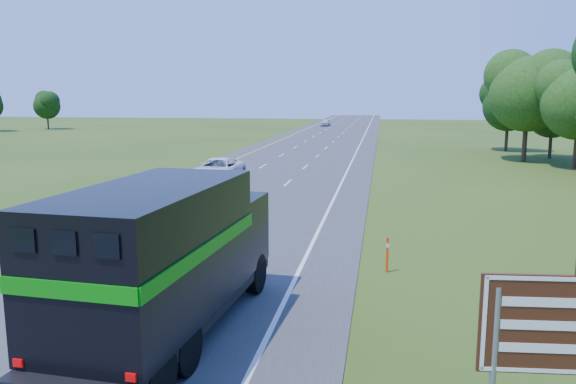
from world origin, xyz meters
name	(u,v)px	position (x,y,z in m)	size (l,w,h in m)	color
road	(290,163)	(0.00, 50.00, 0.02)	(15.00, 260.00, 0.04)	#38383A
lane_markings	(290,162)	(0.00, 50.00, 0.04)	(11.15, 260.00, 0.01)	yellow
horse_truck	(167,255)	(3.09, 12.76, 2.12)	(3.34, 8.96, 3.89)	black
white_suv	(218,170)	(-3.16, 38.06, 0.84)	(2.66, 5.77, 1.60)	white
far_car	(325,123)	(-3.09, 112.98, 0.74)	(1.66, 4.12, 1.40)	silver
exit_sign	(555,334)	(10.84, 8.76, 2.41)	(2.19, 0.26, 3.71)	gray
delineator	(387,254)	(8.47, 19.01, 0.66)	(0.10, 0.06, 1.23)	#EE3D0C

